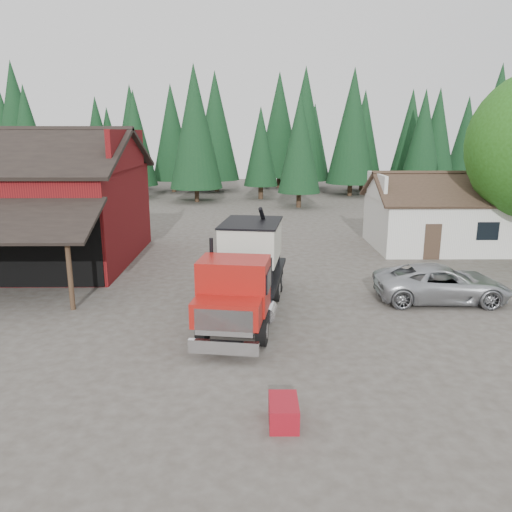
{
  "coord_description": "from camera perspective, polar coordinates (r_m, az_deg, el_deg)",
  "views": [
    {
      "loc": [
        1.5,
        -16.74,
        6.84
      ],
      "look_at": [
        1.71,
        3.61,
        1.8
      ],
      "focal_mm": 35.0,
      "sensor_mm": 36.0,
      "label": 1
    }
  ],
  "objects": [
    {
      "name": "farmhouse",
      "position": [
        32.3,
        20.33,
        3.82
      ],
      "size": [
        8.6,
        6.42,
        4.65
      ],
      "color": "silver",
      "rests_on": "ground"
    },
    {
      "name": "silver_car",
      "position": [
        22.12,
        20.45,
        -2.95
      ],
      "size": [
        5.54,
        2.67,
        1.52
      ],
      "primitive_type": "imported",
      "rotation": [
        0.0,
        0.0,
        1.54
      ],
      "color": "#ADB0B5",
      "rests_on": "ground"
    },
    {
      "name": "ground",
      "position": [
        18.14,
        -5.34,
        -8.3
      ],
      "size": [
        120.0,
        120.0,
        0.0
      ],
      "primitive_type": "plane",
      "color": "#433D35",
      "rests_on": "ground"
    },
    {
      "name": "feed_truck",
      "position": [
        18.95,
        -1.18,
        -1.43
      ],
      "size": [
        3.54,
        8.89,
        3.9
      ],
      "rotation": [
        0.0,
        0.0,
        -0.15
      ],
      "color": "black",
      "rests_on": "ground"
    },
    {
      "name": "near_pine_c",
      "position": [
        47.4,
        25.71,
        12.64
      ],
      "size": [
        4.84,
        4.84,
        12.4
      ],
      "color": "#382619",
      "rests_on": "ground"
    },
    {
      "name": "near_pine_d",
      "position": [
        51.04,
        -6.99,
        14.43
      ],
      "size": [
        5.28,
        5.28,
        13.4
      ],
      "color": "#382619",
      "rests_on": "ground"
    },
    {
      "name": "conifer_backdrop",
      "position": [
        59.15,
        -2.05,
        7.26
      ],
      "size": [
        76.0,
        16.0,
        16.0
      ],
      "primitive_type": null,
      "color": "#11331B",
      "rests_on": "ground"
    },
    {
      "name": "red_barn",
      "position": [
        29.72,
        -25.54,
        4.53
      ],
      "size": [
        12.8,
        13.63,
        7.18
      ],
      "color": "maroon",
      "rests_on": "ground"
    },
    {
      "name": "near_pine_b",
      "position": [
        46.96,
        5.04,
        12.69
      ],
      "size": [
        3.96,
        3.96,
        10.4
      ],
      "color": "#382619",
      "rests_on": "ground"
    },
    {
      "name": "equip_box",
      "position": [
        12.59,
        3.16,
        -17.38
      ],
      "size": [
        0.71,
        1.11,
        0.6
      ],
      "primitive_type": "cube",
      "rotation": [
        0.0,
        0.0,
        -0.01
      ],
      "color": "maroon",
      "rests_on": "ground"
    }
  ]
}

